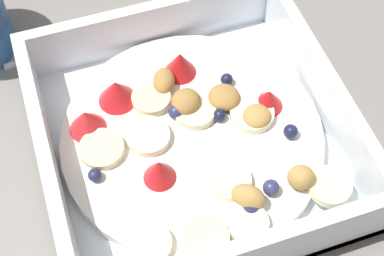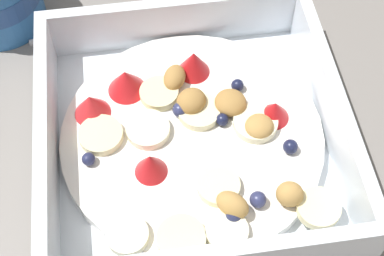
# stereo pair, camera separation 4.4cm
# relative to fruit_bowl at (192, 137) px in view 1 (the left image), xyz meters

# --- Properties ---
(ground_plane) EXTENTS (2.40, 2.40, 0.00)m
(ground_plane) POSITION_rel_fruit_bowl_xyz_m (0.01, -0.02, -0.02)
(ground_plane) COLOR gray
(fruit_bowl) EXTENTS (0.23, 0.23, 0.06)m
(fruit_bowl) POSITION_rel_fruit_bowl_xyz_m (0.00, 0.00, 0.00)
(fruit_bowl) COLOR white
(fruit_bowl) RESTS_ON ground
(spoon) EXTENTS (0.04, 0.17, 0.01)m
(spoon) POSITION_rel_fruit_bowl_xyz_m (0.15, 0.01, -0.01)
(spoon) COLOR silver
(spoon) RESTS_ON ground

